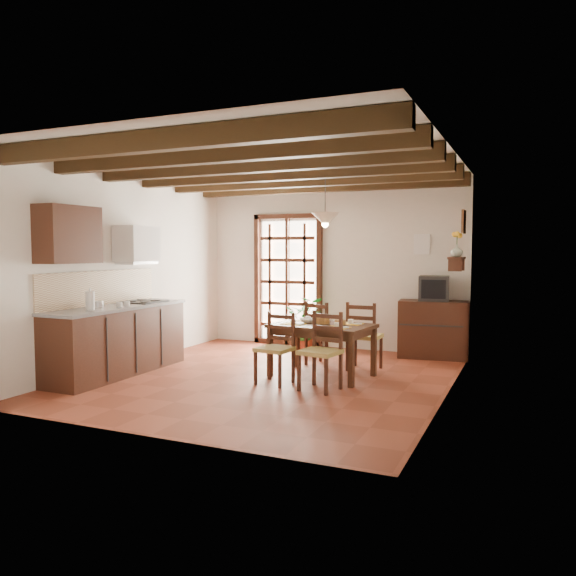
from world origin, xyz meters
The scene contains 25 objects.
ground_plane centered at (0.00, 0.00, 0.00)m, with size 5.00×5.00×0.00m, color brown.
room_shell centered at (0.00, 0.00, 1.82)m, with size 4.52×5.02×2.81m.
ceiling_beams centered at (0.00, 0.00, 2.69)m, with size 4.50×4.34×0.20m.
french_door centered at (-0.80, 2.45, 1.18)m, with size 1.26×0.11×2.32m.
kitchen_counter centered at (-1.96, -0.60, 0.47)m, with size 0.64×2.25×1.38m.
upper_cabinet centered at (-2.08, -1.30, 1.85)m, with size 0.35×0.80×0.70m, color #361A11.
range_hood centered at (-2.05, -0.05, 1.73)m, with size 0.38×0.60×0.54m.
counter_items centered at (-1.95, -0.51, 0.96)m, with size 0.50×1.43×0.25m.
dining_table centered at (0.60, 0.36, 0.60)m, with size 1.37×0.97×0.69m.
chair_near_left centered at (0.21, -0.25, 0.28)m, with size 0.44×0.43×0.88m.
chair_near_right centered at (0.84, -0.33, 0.29)m, with size 0.49×0.48×0.93m.
chair_far_left centered at (0.37, 1.04, 0.29)m, with size 0.53×0.52×0.93m.
chair_far_right centered at (1.00, 0.96, 0.30)m, with size 0.45×0.43×0.95m.
table_setting centered at (0.60, 0.36, 0.67)m, with size 0.93×0.62×0.09m.
table_bowl centered at (0.38, 0.43, 0.72)m, with size 0.22×0.22×0.05m, color white.
sideboard centered at (1.74, 2.23, 0.44)m, with size 1.04×0.47×0.88m, color #361A11.
crt_tv centered at (1.74, 2.22, 1.07)m, with size 0.49×0.46×0.38m.
fuse_box centered at (1.50, 2.48, 1.75)m, with size 0.25×0.03×0.32m, color white.
plant_pot centered at (-0.28, 2.03, 0.11)m, with size 0.38×0.38×0.23m, color maroon.
potted_plant centered at (-0.28, 2.03, 0.57)m, with size 1.67×1.44×1.87m, color #144C19.
wall_shelf centered at (2.14, 1.60, 1.51)m, with size 0.20×0.42×0.20m.
shelf_vase centered at (2.14, 1.60, 1.65)m, with size 0.15×0.15×0.15m, color #B2BFB2.
shelf_flowers centered at (2.14, 1.60, 1.86)m, with size 0.14×0.14×0.36m.
framed_picture centered at (2.22, 1.60, 2.05)m, with size 0.03×0.32×0.32m.
pendant_lamp centered at (0.60, 0.46, 2.08)m, with size 0.36×0.36×0.84m.
Camera 1 is at (3.12, -6.50, 1.68)m, focal length 35.00 mm.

